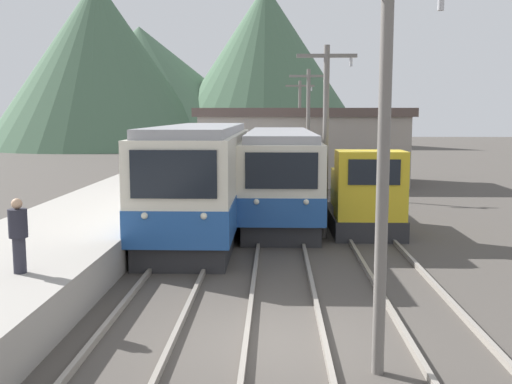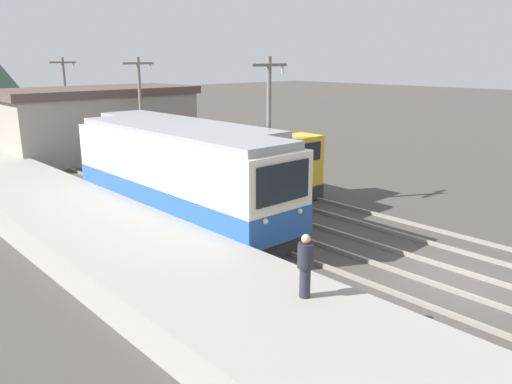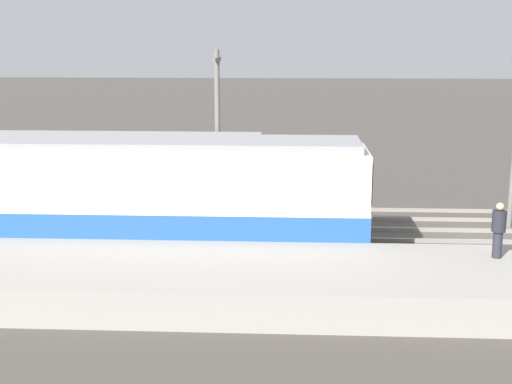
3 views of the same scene
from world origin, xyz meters
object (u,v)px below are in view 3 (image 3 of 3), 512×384
person_on_platform (499,228)px  commuter_train_left (183,204)px  shunting_locomotive (195,184)px  catenary_mast_mid (218,130)px  commuter_train_center (93,188)px

person_on_platform → commuter_train_left: bearing=73.8°
commuter_train_left → shunting_locomotive: commuter_train_left is taller
commuter_train_left → catenary_mast_mid: catenary_mast_mid is taller
commuter_train_center → catenary_mast_mid: size_ratio=1.95×
person_on_platform → commuter_train_center: bearing=66.9°
commuter_train_center → person_on_platform: commuter_train_center is taller
commuter_train_left → commuter_train_center: commuter_train_left is taller
shunting_locomotive → person_on_platform: 12.72m
shunting_locomotive → person_on_platform: size_ratio=2.99×
shunting_locomotive → commuter_train_left: bearing=-175.8°
catenary_mast_mid → person_on_platform: size_ratio=4.17×
commuter_train_left → person_on_platform: (-2.64, -9.08, 0.04)m
commuter_train_left → person_on_platform: size_ratio=7.50×
commuter_train_left → commuter_train_center: size_ratio=0.92×
shunting_locomotive → person_on_platform: shunting_locomotive is taller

